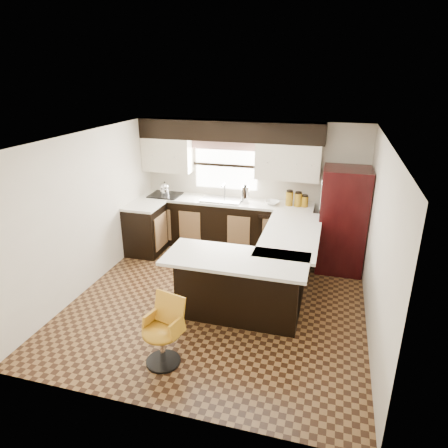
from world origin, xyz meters
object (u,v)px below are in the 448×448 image
(peninsula_return, at_px, (239,288))
(refrigerator, at_px, (343,220))
(peninsula_long, at_px, (286,262))
(bar_chair, at_px, (162,333))

(peninsula_return, xyz_separation_m, refrigerator, (1.33, 1.90, 0.43))
(peninsula_long, relative_size, peninsula_return, 1.18)
(peninsula_long, distance_m, refrigerator, 1.30)
(peninsula_return, distance_m, bar_chair, 1.33)
(bar_chair, bearing_deg, peninsula_long, 76.40)
(peninsula_return, bearing_deg, peninsula_long, 61.70)
(refrigerator, distance_m, bar_chair, 3.67)
(peninsula_long, height_order, bar_chair, peninsula_long)
(peninsula_return, bearing_deg, bar_chair, -117.83)
(peninsula_long, bearing_deg, refrigerator, 49.10)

